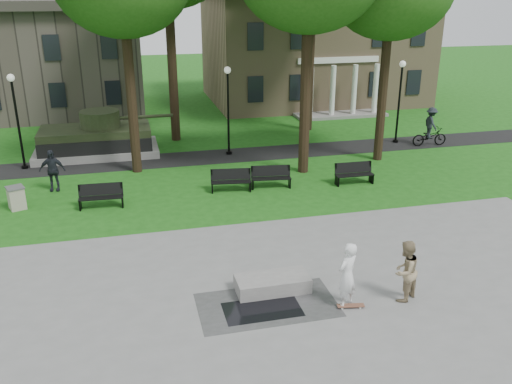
% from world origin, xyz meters
% --- Properties ---
extents(ground, '(120.00, 120.00, 0.00)m').
position_xyz_m(ground, '(0.00, 0.00, 0.00)').
color(ground, '#194E12').
rests_on(ground, ground).
extents(plaza, '(22.00, 16.00, 0.02)m').
position_xyz_m(plaza, '(0.00, -5.00, 0.01)').
color(plaza, gray).
rests_on(plaza, ground).
extents(footpath, '(44.00, 2.60, 0.01)m').
position_xyz_m(footpath, '(0.00, 12.00, 0.01)').
color(footpath, black).
rests_on(footpath, ground).
extents(building_right, '(17.00, 12.00, 8.60)m').
position_xyz_m(building_right, '(10.00, 26.00, 4.34)').
color(building_right, '#9E8460').
rests_on(building_right, ground).
extents(building_left, '(15.00, 10.00, 7.20)m').
position_xyz_m(building_left, '(-11.00, 26.50, 3.60)').
color(building_left, '#4C443D').
rests_on(building_left, ground).
extents(lamp_left, '(0.36, 0.36, 4.73)m').
position_xyz_m(lamp_left, '(-10.00, 12.30, 2.79)').
color(lamp_left, black).
rests_on(lamp_left, ground).
extents(lamp_mid, '(0.36, 0.36, 4.73)m').
position_xyz_m(lamp_mid, '(0.50, 12.30, 2.79)').
color(lamp_mid, black).
rests_on(lamp_mid, ground).
extents(lamp_right, '(0.36, 0.36, 4.73)m').
position_xyz_m(lamp_right, '(10.50, 12.30, 2.79)').
color(lamp_right, black).
rests_on(lamp_right, ground).
extents(tank_monument, '(7.45, 3.40, 2.40)m').
position_xyz_m(tank_monument, '(-6.46, 14.00, 0.86)').
color(tank_monument, gray).
rests_on(tank_monument, ground).
extents(puddle, '(2.20, 1.20, 0.00)m').
position_xyz_m(puddle, '(-1.54, -2.96, 0.02)').
color(puddle, black).
rests_on(puddle, plaza).
extents(concrete_block, '(2.20, 1.01, 0.45)m').
position_xyz_m(concrete_block, '(-0.98, -2.01, 0.24)').
color(concrete_block, gray).
rests_on(concrete_block, plaza).
extents(skateboard, '(0.80, 0.34, 0.07)m').
position_xyz_m(skateboard, '(0.94, -3.46, 0.06)').
color(skateboard, brown).
rests_on(skateboard, plaza).
extents(skateboarder, '(0.86, 0.77, 1.97)m').
position_xyz_m(skateboarder, '(0.84, -3.31, 1.01)').
color(skateboarder, silver).
rests_on(skateboarder, plaza).
extents(friend_watching, '(1.14, 1.07, 1.86)m').
position_xyz_m(friend_watching, '(2.59, -3.40, 0.95)').
color(friend_watching, '#958260').
rests_on(friend_watching, plaza).
extents(pedestrian_walker, '(1.15, 0.57, 1.89)m').
position_xyz_m(pedestrian_walker, '(-8.22, 8.65, 0.95)').
color(pedestrian_walker, black).
rests_on(pedestrian_walker, ground).
extents(cyclist, '(2.08, 1.19, 2.23)m').
position_xyz_m(cyclist, '(12.04, 11.22, 0.91)').
color(cyclist, black).
rests_on(cyclist, ground).
extents(park_bench_0, '(1.82, 0.61, 1.00)m').
position_xyz_m(park_bench_0, '(-6.12, 6.08, 0.52)').
color(park_bench_0, black).
rests_on(park_bench_0, ground).
extents(park_bench_1, '(1.84, 0.76, 1.00)m').
position_xyz_m(park_bench_1, '(-0.52, 6.69, 0.52)').
color(park_bench_1, black).
rests_on(park_bench_1, ground).
extents(park_bench_2, '(1.84, 0.76, 1.00)m').
position_xyz_m(park_bench_2, '(1.34, 6.72, 0.52)').
color(park_bench_2, black).
rests_on(park_bench_2, ground).
extents(park_bench_3, '(1.81, 0.55, 1.00)m').
position_xyz_m(park_bench_3, '(5.23, 6.28, 0.52)').
color(park_bench_3, black).
rests_on(park_bench_3, ground).
extents(trash_bin, '(0.86, 0.86, 0.96)m').
position_xyz_m(trash_bin, '(-9.50, 6.74, 0.49)').
color(trash_bin, '#A09C84').
rests_on(trash_bin, ground).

